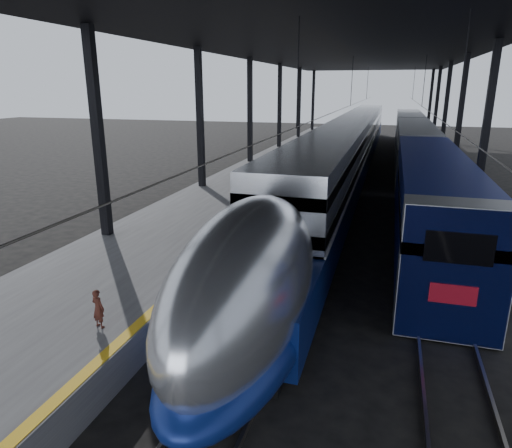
% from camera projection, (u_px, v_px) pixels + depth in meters
% --- Properties ---
extents(ground, '(160.00, 160.00, 0.00)m').
position_uv_depth(ground, '(187.00, 337.00, 12.90)').
color(ground, black).
rests_on(ground, ground).
extents(platform, '(6.00, 80.00, 1.00)m').
position_uv_depth(platform, '(261.00, 180.00, 32.08)').
color(platform, '#4C4C4F').
rests_on(platform, ground).
extents(yellow_strip, '(0.30, 80.00, 0.01)m').
position_uv_depth(yellow_strip, '(300.00, 175.00, 31.18)').
color(yellow_strip, gold).
rests_on(yellow_strip, platform).
extents(rails, '(6.52, 80.00, 0.16)m').
position_uv_depth(rails, '(377.00, 193.00, 30.04)').
color(rails, slate).
rests_on(rails, ground).
extents(canopy, '(18.00, 75.00, 9.47)m').
position_uv_depth(canopy, '(345.00, 48.00, 28.14)').
color(canopy, black).
rests_on(canopy, ground).
extents(tgv_train, '(3.03, 65.20, 4.35)m').
position_uv_depth(tgv_train, '(350.00, 149.00, 36.46)').
color(tgv_train, silver).
rests_on(tgv_train, ground).
extents(second_train, '(2.83, 56.05, 3.90)m').
position_uv_depth(second_train, '(415.00, 149.00, 37.03)').
color(second_train, navy).
rests_on(second_train, ground).
extents(child, '(0.42, 0.33, 1.02)m').
position_uv_depth(child, '(98.00, 308.00, 11.35)').
color(child, '#441E16').
rests_on(child, platform).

